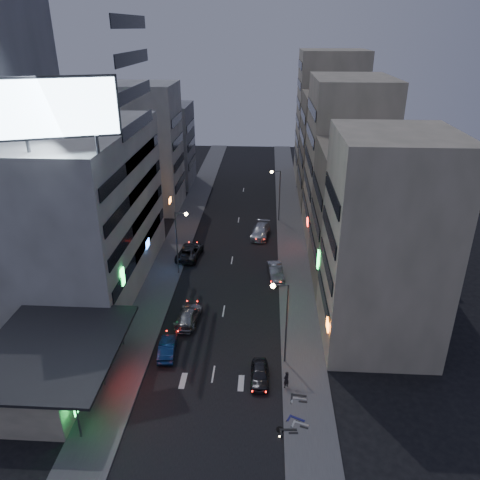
# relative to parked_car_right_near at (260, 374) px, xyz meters

# --- Properties ---
(ground) EXTENTS (180.00, 180.00, 0.00)m
(ground) POSITION_rel_parked_car_right_near_xyz_m (-4.06, -3.47, -0.66)
(ground) COLOR black
(ground) RESTS_ON ground
(sidewalk_left) EXTENTS (4.00, 120.00, 0.12)m
(sidewalk_left) POSITION_rel_parked_car_right_near_xyz_m (-12.06, 26.53, -0.60)
(sidewalk_left) COLOR #4C4C4F
(sidewalk_left) RESTS_ON ground
(sidewalk_right) EXTENTS (4.00, 120.00, 0.12)m
(sidewalk_right) POSITION_rel_parked_car_right_near_xyz_m (3.94, 26.53, -0.60)
(sidewalk_right) COLOR #4C4C4F
(sidewalk_right) RESTS_ON ground
(food_court) EXTENTS (11.00, 13.00, 3.88)m
(food_court) POSITION_rel_parked_car_right_near_xyz_m (-17.96, -1.47, 1.32)
(food_court) COLOR beige
(food_court) RESTS_ON ground
(white_building) EXTENTS (14.00, 24.00, 18.00)m
(white_building) POSITION_rel_parked_car_right_near_xyz_m (-21.06, 16.53, 8.34)
(white_building) COLOR silver
(white_building) RESTS_ON ground
(shophouse_near) EXTENTS (10.00, 11.00, 20.00)m
(shophouse_near) POSITION_rel_parked_car_right_near_xyz_m (10.94, 7.03, 9.34)
(shophouse_near) COLOR beige
(shophouse_near) RESTS_ON ground
(shophouse_mid) EXTENTS (11.00, 12.00, 16.00)m
(shophouse_mid) POSITION_rel_parked_car_right_near_xyz_m (11.44, 18.53, 7.34)
(shophouse_mid) COLOR gray
(shophouse_mid) RESTS_ON ground
(shophouse_far) EXTENTS (10.00, 14.00, 22.00)m
(shophouse_far) POSITION_rel_parked_car_right_near_xyz_m (10.94, 31.53, 10.34)
(shophouse_far) COLOR beige
(shophouse_far) RESTS_ON ground
(far_left_a) EXTENTS (11.00, 10.00, 20.00)m
(far_left_a) POSITION_rel_parked_car_right_near_xyz_m (-19.56, 41.53, 9.34)
(far_left_a) COLOR silver
(far_left_a) RESTS_ON ground
(far_left_b) EXTENTS (12.00, 10.00, 15.00)m
(far_left_b) POSITION_rel_parked_car_right_near_xyz_m (-20.06, 54.53, 6.84)
(far_left_b) COLOR gray
(far_left_b) RESTS_ON ground
(far_right_a) EXTENTS (11.00, 12.00, 18.00)m
(far_right_a) POSITION_rel_parked_car_right_near_xyz_m (11.44, 46.53, 8.34)
(far_right_a) COLOR gray
(far_right_a) RESTS_ON ground
(far_right_b) EXTENTS (12.00, 12.00, 24.00)m
(far_right_b) POSITION_rel_parked_car_right_near_xyz_m (11.94, 60.53, 11.34)
(far_right_b) COLOR beige
(far_right_b) RESTS_ON ground
(billboard) EXTENTS (9.52, 3.75, 6.20)m
(billboard) POSITION_rel_parked_car_right_near_xyz_m (-17.05, 6.51, 21.00)
(billboard) COLOR #595B60
(billboard) RESTS_ON white_building
(street_lamp_right_near) EXTENTS (1.60, 0.44, 8.02)m
(street_lamp_right_near) POSITION_rel_parked_car_right_near_xyz_m (1.84, 2.53, 4.70)
(street_lamp_right_near) COLOR #595B60
(street_lamp_right_near) RESTS_ON sidewalk_right
(street_lamp_left) EXTENTS (1.60, 0.44, 8.02)m
(street_lamp_left) POSITION_rel_parked_car_right_near_xyz_m (-9.97, 18.53, 4.70)
(street_lamp_left) COLOR #595B60
(street_lamp_left) RESTS_ON sidewalk_left
(street_lamp_right_far) EXTENTS (1.60, 0.44, 8.02)m
(street_lamp_right_far) POSITION_rel_parked_car_right_near_xyz_m (1.84, 36.53, 4.70)
(street_lamp_right_far) COLOR #595B60
(street_lamp_right_far) RESTS_ON sidewalk_right
(parked_car_right_near) EXTENTS (1.64, 3.91, 1.32)m
(parked_car_right_near) POSITION_rel_parked_car_right_near_xyz_m (0.00, 0.00, 0.00)
(parked_car_right_near) COLOR #2A2B30
(parked_car_right_near) RESTS_ON ground
(parked_car_right_mid) EXTENTS (2.19, 4.79, 1.52)m
(parked_car_right_mid) POSITION_rel_parked_car_right_near_xyz_m (1.54, 18.37, 0.10)
(parked_car_right_mid) COLOR #94969B
(parked_car_right_mid) RESTS_ON ground
(parked_car_left) EXTENTS (3.32, 6.12, 1.63)m
(parked_car_left) POSITION_rel_parked_car_right_near_xyz_m (-9.66, 23.12, 0.15)
(parked_car_left) COLOR #2A2B30
(parked_car_left) RESTS_ON ground
(parked_car_right_far) EXTENTS (3.00, 5.90, 1.64)m
(parked_car_right_far) POSITION_rel_parked_car_right_near_xyz_m (-0.51, 30.40, 0.16)
(parked_car_right_far) COLOR #AEB1B7
(parked_car_right_far) RESTS_ON ground
(road_car_blue) EXTENTS (1.80, 4.27, 1.37)m
(road_car_blue) POSITION_rel_parked_car_right_near_xyz_m (-8.60, 3.07, 0.02)
(road_car_blue) COLOR navy
(road_car_blue) RESTS_ON ground
(road_car_silver) EXTENTS (2.54, 5.34, 1.50)m
(road_car_silver) POSITION_rel_parked_car_right_near_xyz_m (-7.49, 8.34, 0.09)
(road_car_silver) COLOR gray
(road_car_silver) RESTS_ON ground
(person) EXTENTS (0.68, 0.67, 1.58)m
(person) POSITION_rel_parked_car_right_near_xyz_m (2.24, -0.83, 0.25)
(person) COLOR black
(person) RESTS_ON sidewalk_right
(scooter_black_a) EXTENTS (0.77, 1.99, 1.19)m
(scooter_black_a) POSITION_rel_parked_car_right_near_xyz_m (2.94, -5.28, 0.06)
(scooter_black_a) COLOR black
(scooter_black_a) RESTS_ON sidewalk_right
(scooter_silver_a) EXTENTS (1.15, 1.91, 1.11)m
(scooter_silver_a) POSITION_rel_parked_car_right_near_xyz_m (3.90, -4.86, 0.01)
(scooter_silver_a) COLOR #AEB1B7
(scooter_silver_a) RESTS_ON sidewalk_right
(scooter_blue) EXTENTS (1.37, 2.00, 1.16)m
(scooter_blue) POSITION_rel_parked_car_right_near_xyz_m (3.65, -4.44, 0.04)
(scooter_blue) COLOR navy
(scooter_blue) RESTS_ON sidewalk_right
(scooter_black_b) EXTENTS (0.84, 1.97, 1.17)m
(scooter_black_b) POSITION_rel_parked_car_right_near_xyz_m (3.94, -1.73, 0.04)
(scooter_black_b) COLOR black
(scooter_black_b) RESTS_ON sidewalk_right
(scooter_silver_b) EXTENTS (0.83, 1.95, 1.16)m
(scooter_silver_b) POSITION_rel_parked_car_right_near_xyz_m (3.92, -2.10, 0.04)
(scooter_silver_b) COLOR #A9ACB1
(scooter_silver_b) RESTS_ON sidewalk_right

